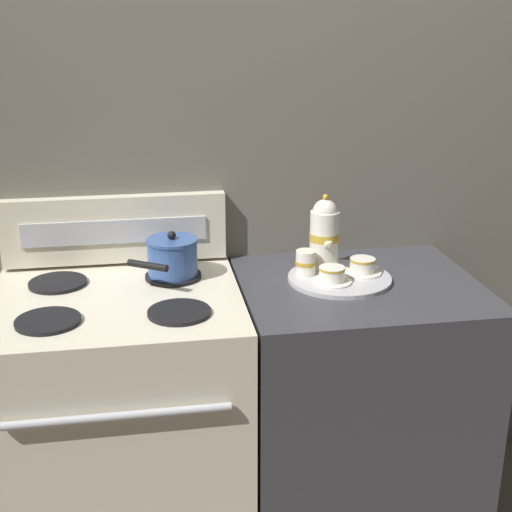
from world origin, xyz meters
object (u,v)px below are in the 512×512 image
object	(u,v)px
stove	(125,426)
teacup_right	(362,266)
saucepan	(172,257)
teapot	(324,233)
creamer_jug	(306,263)
serving_tray	(340,278)
teacup_left	(332,275)

from	to	relation	value
stove	teacup_right	bearing A→B (deg)	3.71
teacup_right	saucepan	bearing A→B (deg)	171.24
stove	teapot	world-z (taller)	teapot
stove	creamer_jug	distance (m)	0.80
serving_tray	creamer_jug	distance (m)	0.12
serving_tray	saucepan	bearing A→B (deg)	168.18
serving_tray	teacup_left	world-z (taller)	teacup_left
stove	serving_tray	bearing A→B (deg)	2.77
saucepan	teapot	xyz separation A→B (m)	(0.51, -0.01, 0.06)
teacup_right	teapot	bearing A→B (deg)	142.02
saucepan	creamer_jug	world-z (taller)	saucepan
serving_tray	creamer_jug	xyz separation A→B (m)	(-0.10, 0.04, 0.05)
saucepan	serving_tray	xyz separation A→B (m)	(0.53, -0.11, -0.07)
teapot	teacup_left	size ratio (longest dim) A/B	1.96
serving_tray	creamer_jug	size ratio (longest dim) A/B	4.15
teacup_right	creamer_jug	bearing A→B (deg)	173.43
teacup_left	teacup_right	xyz separation A→B (m)	(0.12, 0.06, 0.00)
teapot	teacup_right	xyz separation A→B (m)	(0.11, -0.08, -0.09)
saucepan	creamer_jug	xyz separation A→B (m)	(0.43, -0.07, -0.02)
serving_tray	creamer_jug	bearing A→B (deg)	159.84
saucepan	serving_tray	world-z (taller)	saucepan
teapot	teacup_left	distance (m)	0.17
teacup_right	serving_tray	bearing A→B (deg)	-168.12
stove	teacup_left	bearing A→B (deg)	-0.94
serving_tray	teapot	size ratio (longest dim) A/B	1.34
stove	teacup_right	xyz separation A→B (m)	(0.80, 0.05, 0.49)
stove	teapot	distance (m)	0.91
teapot	teacup_right	size ratio (longest dim) A/B	1.96
teacup_right	teacup_left	bearing A→B (deg)	-152.42
saucepan	teacup_right	xyz separation A→B (m)	(0.61, -0.09, -0.03)
serving_tray	teacup_right	bearing A→B (deg)	11.88
creamer_jug	teacup_left	bearing A→B (deg)	-52.19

